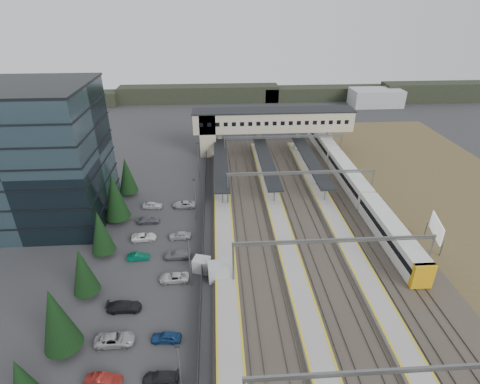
{
  "coord_description": "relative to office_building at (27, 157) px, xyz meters",
  "views": [
    {
      "loc": [
        -3.75,
        -49.05,
        36.67
      ],
      "look_at": [
        0.25,
        12.39,
        4.0
      ],
      "focal_mm": 28.0,
      "sensor_mm": 36.0,
      "label": 1
    }
  ],
  "objects": [
    {
      "name": "billboard",
      "position": [
        66.89,
        -13.14,
        -8.78
      ],
      "size": [
        1.51,
        5.85,
        5.08
      ],
      "color": "slate",
      "rests_on": "ground"
    },
    {
      "name": "car_park",
      "position": [
        22.32,
        -19.19,
        -11.58
      ],
      "size": [
        10.56,
        44.6,
        1.29
      ],
      "color": "#B7B7BC",
      "rests_on": "ground"
    },
    {
      "name": "footbridge",
      "position": [
        43.7,
        30.0,
        -4.26
      ],
      "size": [
        40.4,
        6.4,
        11.2
      ],
      "color": "tan",
      "rests_on": "ground"
    },
    {
      "name": "fence",
      "position": [
        29.5,
        -7.0,
        -11.19
      ],
      "size": [
        0.08,
        90.0,
        2.0
      ],
      "color": "#26282B",
      "rests_on": "ground"
    },
    {
      "name": "treeline_far",
      "position": [
        59.81,
        80.28,
        -9.24
      ],
      "size": [
        170.0,
        19.0,
        7.0
      ],
      "color": "black",
      "rests_on": "ground"
    },
    {
      "name": "relay_cabin_near",
      "position": [
        31.95,
        -18.73,
        -10.89
      ],
      "size": [
        3.36,
        2.62,
        2.61
      ],
      "color": "#A1A3A6",
      "rests_on": "ground"
    },
    {
      "name": "relay_cabin_far",
      "position": [
        29.41,
        -16.77,
        -11.11
      ],
      "size": [
        2.83,
        2.57,
        2.16
      ],
      "color": "#A1A3A6",
      "rests_on": "ground"
    },
    {
      "name": "office_building",
      "position": [
        0.0,
        0.0,
        0.0
      ],
      "size": [
        24.3,
        18.3,
        24.3
      ],
      "color": "#384E5A",
      "rests_on": "ground"
    },
    {
      "name": "train",
      "position": [
        60.0,
        8.9,
        -9.99
      ],
      "size": [
        3.08,
        64.36,
        3.88
      ],
      "color": "silver",
      "rests_on": "ground"
    },
    {
      "name": "gantries",
      "position": [
        48.0,
        -9.0,
        -6.2
      ],
      "size": [
        28.4,
        62.28,
        7.17
      ],
      "color": "slate",
      "rests_on": "ground"
    },
    {
      "name": "ground",
      "position": [
        36.0,
        -12.0,
        -12.19
      ],
      "size": [
        220.0,
        220.0,
        0.0
      ],
      "primitive_type": "plane",
      "color": "#2B2B2D",
      "rests_on": "ground"
    },
    {
      "name": "lampposts",
      "position": [
        28.0,
        -10.75,
        -7.86
      ],
      "size": [
        0.5,
        53.25,
        8.07
      ],
      "color": "slate",
      "rests_on": "ground"
    },
    {
      "name": "conifer_row",
      "position": [
        14.0,
        -15.86,
        -7.36
      ],
      "size": [
        4.42,
        49.82,
        9.5
      ],
      "color": "black",
      "rests_on": "ground"
    },
    {
      "name": "canopies",
      "position": [
        43.0,
        15.0,
        -8.27
      ],
      "size": [
        23.1,
        30.0,
        3.28
      ],
      "color": "black",
      "rests_on": "ground"
    },
    {
      "name": "rail_corridor",
      "position": [
        45.34,
        -7.0,
        -11.9
      ],
      "size": [
        34.0,
        90.0,
        0.92
      ],
      "color": "#342D28",
      "rests_on": "ground"
    }
  ]
}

